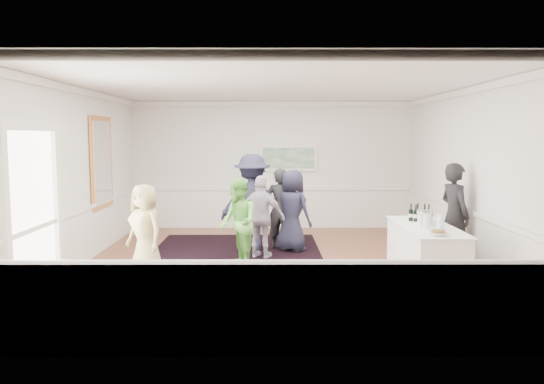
{
  "coord_description": "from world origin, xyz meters",
  "views": [
    {
      "loc": [
        -0.05,
        -9.38,
        2.32
      ],
      "look_at": [
        -0.02,
        0.2,
        1.31
      ],
      "focal_mm": 35.0,
      "sensor_mm": 36.0,
      "label": 1
    }
  ],
  "objects_px": {
    "guest_dark_b": "(280,209)",
    "ice_bucket": "(425,217)",
    "serving_table": "(425,253)",
    "bartender": "(454,216)",
    "guest_lilac": "(262,217)",
    "guest_navy": "(292,211)",
    "guest_tan": "(145,231)",
    "guest_green": "(238,223)",
    "guest_dark_a": "(252,202)",
    "nut_bowl": "(438,233)"
  },
  "relations": [
    {
      "from": "guest_green",
      "to": "guest_dark_b",
      "type": "distance_m",
      "value": 1.71
    },
    {
      "from": "guest_dark_a",
      "to": "guest_dark_b",
      "type": "xyz_separation_m",
      "value": [
        0.57,
        0.04,
        -0.14
      ]
    },
    {
      "from": "guest_tan",
      "to": "guest_lilac",
      "type": "relative_size",
      "value": 0.98
    },
    {
      "from": "serving_table",
      "to": "ice_bucket",
      "type": "height_order",
      "value": "ice_bucket"
    },
    {
      "from": "bartender",
      "to": "guest_dark_a",
      "type": "relative_size",
      "value": 0.95
    },
    {
      "from": "guest_lilac",
      "to": "ice_bucket",
      "type": "relative_size",
      "value": 6.1
    },
    {
      "from": "serving_table",
      "to": "guest_lilac",
      "type": "bearing_deg",
      "value": 150.06
    },
    {
      "from": "guest_dark_b",
      "to": "ice_bucket",
      "type": "xyz_separation_m",
      "value": [
        2.33,
        -2.17,
        0.16
      ]
    },
    {
      "from": "guest_navy",
      "to": "ice_bucket",
      "type": "relative_size",
      "value": 6.38
    },
    {
      "from": "bartender",
      "to": "guest_tan",
      "type": "distance_m",
      "value": 5.36
    },
    {
      "from": "ice_bucket",
      "to": "guest_navy",
      "type": "bearing_deg",
      "value": 136.26
    },
    {
      "from": "nut_bowl",
      "to": "guest_dark_a",
      "type": "bearing_deg",
      "value": 132.14
    },
    {
      "from": "guest_tan",
      "to": "guest_dark_b",
      "type": "height_order",
      "value": "guest_dark_b"
    },
    {
      "from": "bartender",
      "to": "nut_bowl",
      "type": "xyz_separation_m",
      "value": [
        -0.81,
        -1.65,
        -0.01
      ]
    },
    {
      "from": "guest_navy",
      "to": "bartender",
      "type": "bearing_deg",
      "value": -166.63
    },
    {
      "from": "ice_bucket",
      "to": "serving_table",
      "type": "bearing_deg",
      "value": -97.05
    },
    {
      "from": "guest_tan",
      "to": "guest_lilac",
      "type": "xyz_separation_m",
      "value": [
        1.9,
        1.35,
        0.02
      ]
    },
    {
      "from": "serving_table",
      "to": "guest_dark_a",
      "type": "xyz_separation_m",
      "value": [
        -2.89,
        2.28,
        0.54
      ]
    },
    {
      "from": "guest_navy",
      "to": "guest_tan",
      "type": "bearing_deg",
      "value": 76.65
    },
    {
      "from": "bartender",
      "to": "guest_dark_b",
      "type": "xyz_separation_m",
      "value": [
        -3.05,
        1.5,
        -0.09
      ]
    },
    {
      "from": "guest_tan",
      "to": "guest_navy",
      "type": "height_order",
      "value": "guest_navy"
    },
    {
      "from": "bartender",
      "to": "ice_bucket",
      "type": "relative_size",
      "value": 7.16
    },
    {
      "from": "bartender",
      "to": "guest_navy",
      "type": "distance_m",
      "value": 3.11
    },
    {
      "from": "serving_table",
      "to": "guest_navy",
      "type": "distance_m",
      "value": 3.01
    },
    {
      "from": "bartender",
      "to": "guest_lilac",
      "type": "bearing_deg",
      "value": 60.65
    },
    {
      "from": "guest_green",
      "to": "guest_dark_a",
      "type": "relative_size",
      "value": 0.81
    },
    {
      "from": "guest_dark_a",
      "to": "guest_navy",
      "type": "height_order",
      "value": "guest_dark_a"
    },
    {
      "from": "bartender",
      "to": "nut_bowl",
      "type": "bearing_deg",
      "value": 136.67
    },
    {
      "from": "bartender",
      "to": "guest_tan",
      "type": "relative_size",
      "value": 1.2
    },
    {
      "from": "guest_dark_b",
      "to": "ice_bucket",
      "type": "relative_size",
      "value": 6.47
    },
    {
      "from": "serving_table",
      "to": "guest_dark_b",
      "type": "distance_m",
      "value": 3.3
    },
    {
      "from": "guest_lilac",
      "to": "guest_dark_b",
      "type": "xyz_separation_m",
      "value": [
        0.37,
        0.77,
        0.05
      ]
    },
    {
      "from": "serving_table",
      "to": "guest_navy",
      "type": "relative_size",
      "value": 1.32
    },
    {
      "from": "serving_table",
      "to": "ice_bucket",
      "type": "distance_m",
      "value": 0.57
    },
    {
      "from": "guest_dark_a",
      "to": "guest_dark_b",
      "type": "relative_size",
      "value": 1.17
    },
    {
      "from": "guest_navy",
      "to": "serving_table",
      "type": "bearing_deg",
      "value": 172.68
    },
    {
      "from": "ice_bucket",
      "to": "guest_green",
      "type": "bearing_deg",
      "value": 168.15
    },
    {
      "from": "guest_lilac",
      "to": "guest_navy",
      "type": "height_order",
      "value": "guest_navy"
    },
    {
      "from": "guest_green",
      "to": "ice_bucket",
      "type": "bearing_deg",
      "value": 56.45
    },
    {
      "from": "serving_table",
      "to": "nut_bowl",
      "type": "distance_m",
      "value": 0.96
    },
    {
      "from": "guest_dark_a",
      "to": "nut_bowl",
      "type": "xyz_separation_m",
      "value": [
        2.82,
        -3.11,
        -0.06
      ]
    },
    {
      "from": "serving_table",
      "to": "guest_green",
      "type": "xyz_separation_m",
      "value": [
        -3.09,
        0.8,
        0.35
      ]
    },
    {
      "from": "guest_green",
      "to": "guest_dark_b",
      "type": "bearing_deg",
      "value": 131.34
    },
    {
      "from": "nut_bowl",
      "to": "guest_tan",
      "type": "bearing_deg",
      "value": 167.17
    },
    {
      "from": "guest_green",
      "to": "guest_navy",
      "type": "distance_m",
      "value": 1.69
    },
    {
      "from": "guest_dark_a",
      "to": "guest_lilac",
      "type": "bearing_deg",
      "value": 101.39
    },
    {
      "from": "guest_green",
      "to": "serving_table",
      "type": "bearing_deg",
      "value": 53.76
    },
    {
      "from": "serving_table",
      "to": "guest_dark_a",
      "type": "height_order",
      "value": "guest_dark_a"
    },
    {
      "from": "serving_table",
      "to": "guest_dark_b",
      "type": "xyz_separation_m",
      "value": [
        -2.32,
        2.32,
        0.39
      ]
    },
    {
      "from": "bartender",
      "to": "guest_dark_a",
      "type": "bearing_deg",
      "value": 50.71
    }
  ]
}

